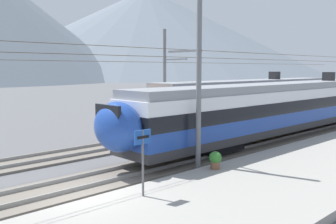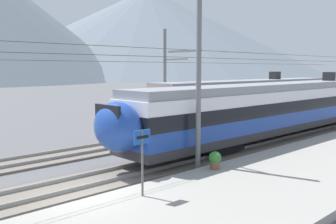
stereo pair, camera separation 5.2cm
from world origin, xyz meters
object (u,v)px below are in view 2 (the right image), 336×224
train_near_platform (296,105)px  catenary_mast_mid (196,81)px  catenary_mast_far_side (166,79)px  platform_sign (142,148)px  train_far_track (250,99)px  potted_plant_by_shelter (215,159)px

train_near_platform → catenary_mast_mid: (-12.53, -1.74, 2.03)m
catenary_mast_far_side → platform_sign: size_ratio=18.85×
train_far_track → train_near_platform: bearing=-109.4°
train_far_track → catenary_mast_far_side: bearing=165.9°
train_near_platform → potted_plant_by_shelter: train_near_platform is taller
catenary_mast_mid → train_near_platform: bearing=7.9°
catenary_mast_far_side → train_near_platform: bearing=-50.1°
catenary_mast_mid → catenary_mast_far_side: catenary_mast_mid is taller
train_far_track → catenary_mast_mid: catenary_mast_mid is taller
catenary_mast_mid → catenary_mast_far_side: 11.08m
catenary_mast_far_side → platform_sign: (-11.11, -10.79, -1.94)m
train_near_platform → catenary_mast_far_side: size_ratio=0.74×
catenary_mast_mid → potted_plant_by_shelter: bearing=-91.9°
train_far_track → catenary_mast_far_side: (-7.95, 2.00, 1.81)m
catenary_mast_far_side → potted_plant_by_shelter: catenary_mast_far_side is taller
platform_sign → train_near_platform: bearing=11.5°
train_far_track → potted_plant_by_shelter: bearing=-150.3°
catenary_mast_far_side → potted_plant_by_shelter: (-6.47, -10.22, -3.21)m
train_near_platform → catenary_mast_far_side: 9.66m
train_near_platform → platform_sign: bearing=-168.5°
catenary_mast_far_side → potted_plant_by_shelter: bearing=-122.4°
train_far_track → platform_sign: size_ratio=10.09×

